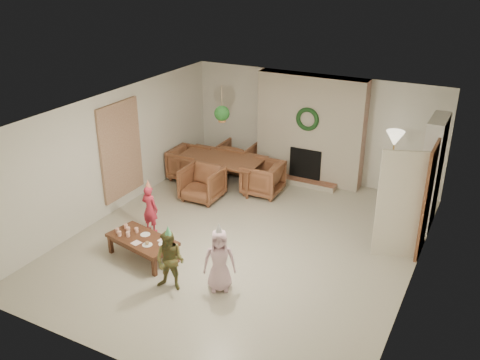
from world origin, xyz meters
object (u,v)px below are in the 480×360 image
Objects in this scene: dining_chair_left at (189,164)px; dining_chair_right at (263,178)px; coffee_table_top at (142,240)px; child_red at (150,209)px; child_plaid at (170,261)px; dining_chair_near at (202,183)px; child_pink at (219,260)px; dining_table at (221,171)px; dining_chair_far at (237,158)px.

dining_chair_right is at bearing -90.00° from dining_chair_left.
coffee_table_top is 0.97m from child_red.
child_red is at bearing 127.00° from child_plaid.
child_pink is at bearing -55.24° from dining_chair_near.
child_red is at bearing 129.60° from coffee_table_top.
dining_chair_left is (-0.85, -0.02, 0.04)m from dining_table.
dining_chair_left reaches higher than dining_table.
dining_chair_right is 0.86× the size of child_red.
dining_chair_right is 2.80m from child_red.
dining_table is 2.34× the size of dining_chair_far.
dining_chair_far and dining_chair_right have the same top height.
child_plaid is (1.32, -4.73, 0.14)m from dining_chair_far.
dining_chair_near is 1.36m from dining_chair_right.
coffee_table_top is 1.20× the size of child_pink.
dining_table is 4.10m from child_plaid.
dining_table is 2.34× the size of dining_chair_right.
child_pink is at bearing -62.10° from dining_table.
dining_table is 3.37m from coffee_table_top.
dining_table is at bearing 89.07° from child_pink.
dining_chair_far is 0.78× the size of child_pink.
dining_chair_far is 1.00× the size of dining_chair_left.
coffee_table_top is at bearing 142.33° from child_plaid.
dining_chair_far reaches higher than dining_table.
child_red reaches higher than dining_chair_left.
dining_chair_near is 0.86× the size of child_red.
dining_chair_far is (-0.05, 1.70, 0.00)m from dining_chair_near.
dining_table is at bearing -90.00° from dining_chair_right.
child_plaid is at bearing -68.81° from dining_chair_near.
dining_chair_left is at bearing 45.00° from dining_chair_far.
dining_chair_left is 0.81× the size of child_plaid.
child_plaid is (1.27, -3.03, 0.14)m from dining_chair_near.
dining_chair_far is at bearing 106.11° from coffee_table_top.
child_pink is (2.01, -4.37, 0.15)m from dining_chair_far.
child_red is 0.90× the size of child_pink.
child_plaid is (0.24, -3.91, 0.14)m from dining_chair_right.
child_pink is at bearing 18.26° from child_plaid.
dining_chair_right is 0.65× the size of coffee_table_top.
dining_table is at bearing 106.93° from coffee_table_top.
dining_chair_far is 0.81× the size of child_plaid.
dining_chair_far is 1.20m from dining_chair_left.
dining_table reaches higher than coffee_table_top.
child_red is (-0.15, -1.66, 0.10)m from dining_chair_near.
child_plaid is at bearing 137.69° from child_red.
child_pink reaches higher than child_plaid.
dining_table is 4.05m from child_pink.
dining_chair_right is 3.92m from child_plaid.
dining_chair_far is at bearing 90.00° from dining_chair_near.
dining_table is 1.83× the size of child_pink.
dining_chair_near is at bearing 103.79° from child_plaid.
child_red is at bearing -165.32° from dining_chair_left.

